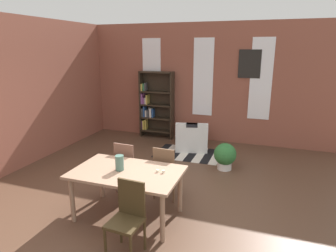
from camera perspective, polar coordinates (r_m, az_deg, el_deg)
name	(u,v)px	position (r m, az deg, el deg)	size (l,w,h in m)	color
ground_plane	(145,210)	(4.96, -4.48, -16.06)	(10.53, 10.53, 0.00)	brown
back_wall_brick	(203,83)	(8.23, 6.94, 8.32)	(7.50, 0.12, 3.22)	brown
window_pane_0	(152,76)	(8.59, -3.19, 9.77)	(0.55, 0.02, 2.09)	white
window_pane_1	(203,77)	(8.14, 6.87, 9.39)	(0.55, 0.02, 2.09)	white
window_pane_2	(261,79)	(7.95, 17.70, 8.67)	(0.55, 0.02, 2.09)	white
dining_table	(127,176)	(4.52, -7.99, -9.70)	(1.64, 1.01, 0.76)	#9B765E
vase_on_table	(120,163)	(4.50, -9.44, -7.10)	(0.13, 0.13, 0.23)	#4C7266
tealight_candle_0	(163,172)	(4.37, -0.90, -8.90)	(0.04, 0.04, 0.04)	silver
tealight_candle_1	(158,171)	(4.40, -2.05, -8.75)	(0.04, 0.04, 0.04)	silver
dining_chair_far_left	(127,165)	(5.34, -7.92, -7.62)	(0.42, 0.42, 0.95)	brown
dining_chair_near_right	(128,216)	(3.87, -7.89, -16.96)	(0.42, 0.42, 0.95)	#3B2D17
dining_chair_far_right	(166,171)	(5.07, -0.38, -8.75)	(0.42, 0.42, 0.95)	brown
bookshelf_tall	(155,105)	(8.50, -2.62, 4.09)	(0.99, 0.30, 1.91)	#2D2319
armchair_white	(192,139)	(7.60, 4.65, -2.46)	(0.97, 0.97, 0.75)	silver
potted_plant_by_shelf	(225,155)	(6.43, 11.07, -5.66)	(0.48, 0.48, 0.59)	silver
striped_rug	(188,153)	(7.33, 4.01, -5.38)	(1.59, 1.07, 0.01)	black
framed_picture	(250,64)	(7.94, 15.65, 11.60)	(0.56, 0.03, 0.72)	black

